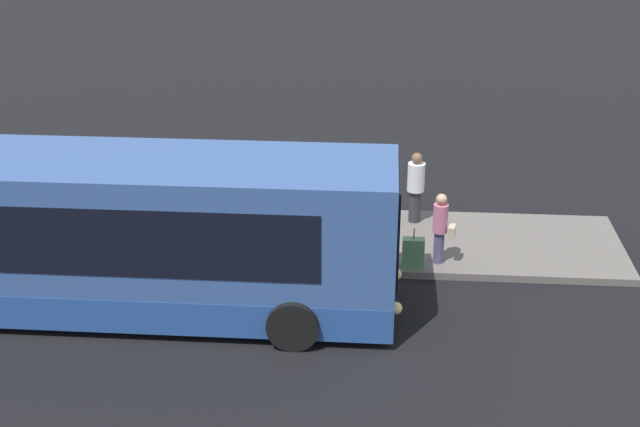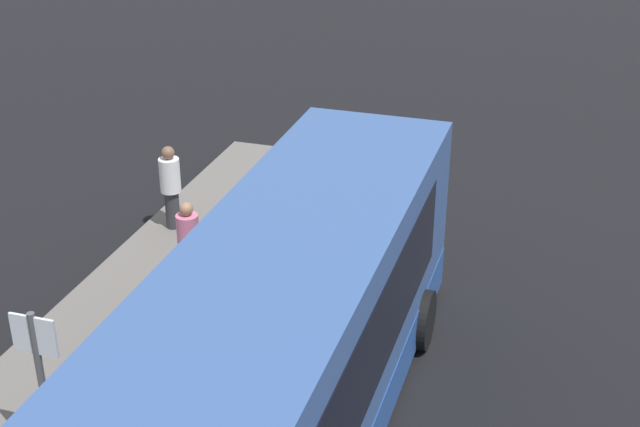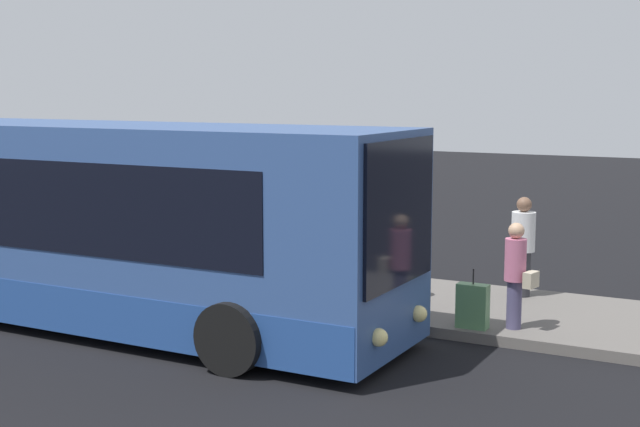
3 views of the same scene
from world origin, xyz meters
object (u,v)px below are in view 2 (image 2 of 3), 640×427
object	(u,v)px
passenger_boarding	(171,185)
sign_post	(40,368)
suitcase	(285,230)
bus_lead	(259,398)
passenger_waiting	(189,242)
passenger_with_bags	(281,191)

from	to	relation	value
passenger_boarding	sign_post	xyz separation A→B (m)	(-6.67, -1.47, 0.51)
passenger_boarding	suitcase	size ratio (longest dim) A/B	1.90
bus_lead	passenger_boarding	bearing A→B (deg)	34.22
sign_post	passenger_waiting	bearing A→B (deg)	2.03
passenger_waiting	bus_lead	bearing A→B (deg)	102.14
bus_lead	suitcase	xyz separation A→B (m)	(6.31, 1.92, -1.10)
passenger_boarding	passenger_with_bags	xyz separation A→B (m)	(0.49, -2.16, -0.05)
passenger_waiting	suitcase	xyz separation A→B (m)	(1.87, -1.13, -0.51)
passenger_boarding	passenger_with_bags	world-z (taller)	passenger_boarding
bus_lead	passenger_boarding	world-z (taller)	bus_lead
passenger_waiting	sign_post	size ratio (longest dim) A/B	0.71
passenger_with_bags	sign_post	bearing A→B (deg)	-84.43
bus_lead	passenger_with_bags	world-z (taller)	bus_lead
bus_lead	passenger_boarding	distance (m)	7.75
passenger_boarding	sign_post	distance (m)	6.85
passenger_boarding	sign_post	size ratio (longest dim) A/B	0.77
sign_post	suitcase	bearing A→B (deg)	-8.28
passenger_waiting	suitcase	size ratio (longest dim) A/B	1.75
passenger_boarding	bus_lead	bearing A→B (deg)	-92.29
passenger_waiting	passenger_with_bags	xyz separation A→B (m)	(2.45, -0.86, 0.03)
bus_lead	passenger_with_bags	xyz separation A→B (m)	(6.89, 2.19, -0.55)
bus_lead	passenger_with_bags	distance (m)	7.25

